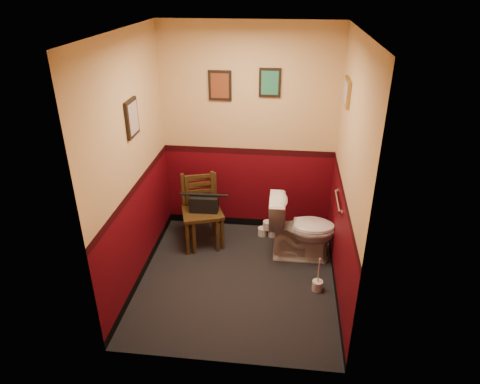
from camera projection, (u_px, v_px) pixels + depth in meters
The scene contains 17 objects.
floor at pixel (238, 279), 4.95m from camera, with size 2.20×2.40×0.00m, color black.
ceiling at pixel (237, 31), 3.72m from camera, with size 2.20×2.40×0.00m, color silver.
wall_back at pixel (249, 134), 5.40m from camera, with size 2.20×2.70×0.00m, color #51060F.
wall_front at pixel (218, 236), 3.27m from camera, with size 2.20×2.70×0.00m, color #51060F.
wall_left at pixel (132, 167), 4.45m from camera, with size 2.40×2.70×0.00m, color #51060F.
wall_right at pixel (348, 178), 4.22m from camera, with size 2.40×2.70×0.00m, color #51060F.
grab_bar at pixel (338, 201), 4.63m from camera, with size 0.05×0.56×0.06m.
framed_print_back_a at pixel (220, 86), 5.14m from camera, with size 0.28×0.04×0.36m.
framed_print_back_b at pixel (270, 83), 5.06m from camera, with size 0.26×0.04×0.34m.
framed_print_left at pixel (132, 118), 4.31m from camera, with size 0.04×0.30×0.38m.
framed_print_right at pixel (347, 92), 4.44m from camera, with size 0.04×0.34×0.28m.
toilet at pixel (302, 229), 5.16m from camera, with size 0.46×0.82×0.80m, color white.
toilet_brush at pixel (317, 285), 4.74m from camera, with size 0.12×0.12×0.42m.
chair_left at pixel (200, 211), 5.40m from camera, with size 0.55×0.55×0.94m.
chair_right at pixel (204, 211), 5.43m from camera, with size 0.55×0.55×0.91m.
handbag at pixel (204, 204), 5.34m from camera, with size 0.35×0.19×0.25m.
tp_stack at pixel (267, 230), 5.73m from camera, with size 0.25×0.13×0.22m.
Camera 1 is at (0.48, -3.93, 3.13)m, focal length 32.00 mm.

